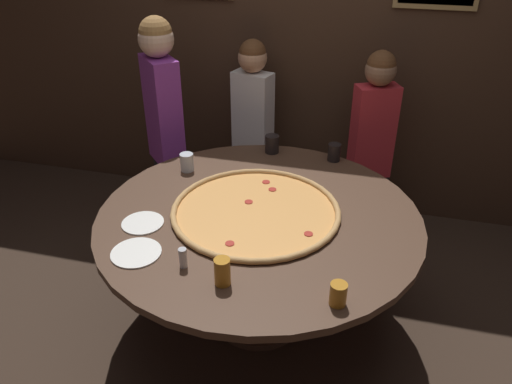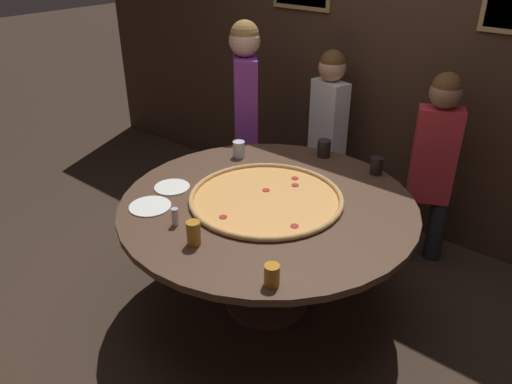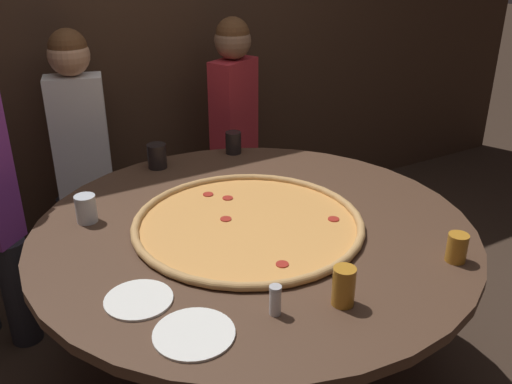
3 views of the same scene
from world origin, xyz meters
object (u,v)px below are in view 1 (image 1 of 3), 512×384
object	(u,v)px
dining_table	(259,233)
white_plate_right_side	(143,223)
diner_far_right	(164,116)
white_plate_far_back	(136,253)
drink_cup_far_right	(338,294)
diner_centre_back	(372,136)
drink_cup_beside_pizza	(222,272)
giant_pizza	(256,210)
drink_cup_centre_back	(187,162)
condiment_shaker	(183,258)
drink_cup_far_left	(272,144)
diner_far_left	(253,120)
drink_cup_near_left	(334,152)

from	to	relation	value
dining_table	white_plate_right_side	distance (m)	0.61
dining_table	diner_far_right	bearing A→B (deg)	136.61
white_plate_far_back	diner_far_right	size ratio (longest dim) A/B	0.15
dining_table	drink_cup_far_right	bearing A→B (deg)	-50.28
white_plate_right_side	diner_far_right	world-z (taller)	diner_far_right
white_plate_far_back	diner_centre_back	world-z (taller)	diner_centre_back
drink_cup_beside_pizza	giant_pizza	bearing A→B (deg)	90.26
white_plate_far_back	diner_centre_back	xyz separation A→B (m)	(0.99, 1.58, 0.02)
drink_cup_centre_back	diner_centre_back	bearing A→B (deg)	35.13
white_plate_right_side	dining_table	bearing A→B (deg)	23.19
drink_cup_far_right	condiment_shaker	world-z (taller)	drink_cup_far_right
condiment_shaker	diner_centre_back	xyz separation A→B (m)	(0.74, 1.61, -0.03)
white_plate_far_back	condiment_shaker	bearing A→B (deg)	-7.84
drink_cup_beside_pizza	diner_far_right	size ratio (longest dim) A/B	0.08
drink_cup_far_left	white_plate_far_back	bearing A→B (deg)	-107.16
condiment_shaker	diner_centre_back	bearing A→B (deg)	65.31
diner_centre_back	condiment_shaker	bearing A→B (deg)	40.16
giant_pizza	diner_far_right	xyz separation A→B (m)	(-0.87, 0.83, 0.12)
diner_far_right	drink_cup_far_left	bearing A→B (deg)	-140.98
giant_pizza	drink_cup_centre_back	xyz separation A→B (m)	(-0.52, 0.36, 0.04)
drink_cup_centre_back	condiment_shaker	xyz separation A→B (m)	(0.32, -0.87, -0.01)
drink_cup_beside_pizza	drink_cup_centre_back	bearing A→B (deg)	119.32
drink_cup_far_left	diner_centre_back	size ratio (longest dim) A/B	0.09
white_plate_far_back	white_plate_right_side	xyz separation A→B (m)	(-0.08, 0.23, 0.00)
white_plate_far_back	condiment_shaker	xyz separation A→B (m)	(0.25, -0.03, 0.05)
diner_far_left	giant_pizza	bearing A→B (deg)	121.77
drink_cup_near_left	white_plate_right_side	bearing A→B (deg)	-131.79
drink_cup_beside_pizza	diner_far_right	distance (m)	1.66
drink_cup_far_right	diner_far_left	world-z (taller)	diner_far_left
drink_cup_beside_pizza	dining_table	bearing A→B (deg)	88.31
drink_cup_centre_back	white_plate_far_back	world-z (taller)	drink_cup_centre_back
drink_cup_near_left	white_plate_right_side	xyz separation A→B (m)	(-0.85, -0.95, -0.05)
drink_cup_far_left	condiment_shaker	bearing A→B (deg)	-95.65
dining_table	diner_far_right	world-z (taller)	diner_far_right
drink_cup_far_right	drink_cup_beside_pizza	size ratio (longest dim) A/B	0.80
drink_cup_centre_back	white_plate_far_back	bearing A→B (deg)	-85.29
giant_pizza	diner_centre_back	distance (m)	1.23
drink_cup_beside_pizza	drink_cup_near_left	distance (m)	1.32
white_plate_right_side	diner_far_right	size ratio (longest dim) A/B	0.14
white_plate_far_back	diner_centre_back	bearing A→B (deg)	57.87
drink_cup_beside_pizza	drink_cup_far_left	bearing A→B (deg)	93.59
giant_pizza	white_plate_right_side	bearing A→B (deg)	-155.34
giant_pizza	white_plate_far_back	bearing A→B (deg)	-133.39
condiment_shaker	diner_far_left	distance (m)	1.68
white_plate_right_side	condiment_shaker	distance (m)	0.43
drink_cup_beside_pizza	white_plate_far_back	xyz separation A→B (m)	(-0.45, 0.10, -0.06)
drink_cup_centre_back	diner_far_right	size ratio (longest dim) A/B	0.07
white_plate_right_side	giant_pizza	bearing A→B (deg)	24.66
diner_centre_back	diner_far_left	xyz separation A→B (m)	(-0.86, 0.07, 0.00)
drink_cup_beside_pizza	drink_cup_centre_back	size ratio (longest dim) A/B	1.16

